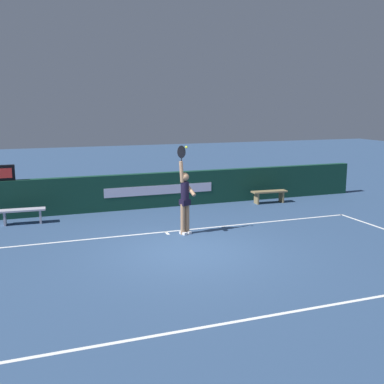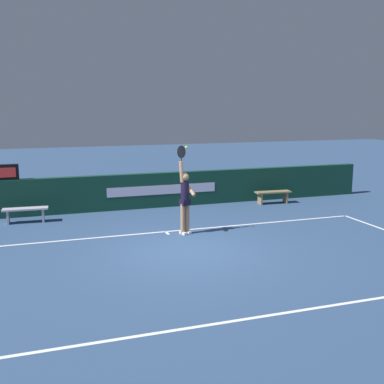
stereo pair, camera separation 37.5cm
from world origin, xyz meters
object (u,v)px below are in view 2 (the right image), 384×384
object	(u,v)px
speed_display	(5,172)
courtside_bench_near	(25,212)
courtside_bench_far	(273,194)
tennis_ball	(186,147)
tennis_player	(185,198)

from	to	relation	value
speed_display	courtside_bench_near	distance (m)	1.49
speed_display	courtside_bench_far	xyz separation A→B (m)	(8.90, -0.75, -1.10)
courtside_bench_near	courtside_bench_far	xyz separation A→B (m)	(8.37, 0.11, -0.00)
tennis_ball	courtside_bench_near	bearing A→B (deg)	146.58
tennis_player	tennis_ball	bearing A→B (deg)	-68.08
tennis_player	courtside_bench_far	size ratio (longest dim) A/B	1.86
tennis_player	courtside_bench_far	world-z (taller)	tennis_player
speed_display	tennis_player	bearing A→B (deg)	-37.15
tennis_ball	courtside_bench_far	size ratio (longest dim) A/B	0.05
courtside_bench_far	tennis_player	bearing A→B (deg)	-146.26
tennis_player	courtside_bench_near	bearing A→B (deg)	147.01
speed_display	courtside_bench_near	size ratio (longest dim) A/B	0.59
courtside_bench_near	tennis_ball	bearing A→B (deg)	-33.42
tennis_ball	courtside_bench_near	distance (m)	5.42
tennis_player	tennis_ball	distance (m)	1.37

